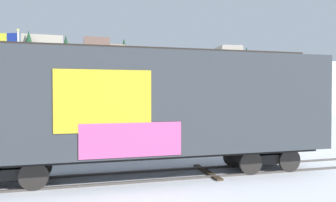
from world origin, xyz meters
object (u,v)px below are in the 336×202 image
freight_car (147,104)px  parked_car_red (142,137)px  flagpole (13,67)px  parked_car_black (52,138)px

freight_car → parked_car_red: (0.94, 5.09, -1.90)m
freight_car → flagpole: (-6.21, 12.48, 2.18)m
flagpole → parked_car_black: flagpole is taller
flagpole → parked_car_red: bearing=-45.9°
freight_car → parked_car_red: freight_car is taller
flagpole → parked_car_red: (7.15, -7.38, -4.08)m
freight_car → parked_car_black: (-3.54, 5.20, -1.79)m
freight_car → parked_car_black: size_ratio=3.19×
parked_car_black → parked_car_red: 4.48m
flagpole → parked_car_black: (2.67, -7.28, -3.96)m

